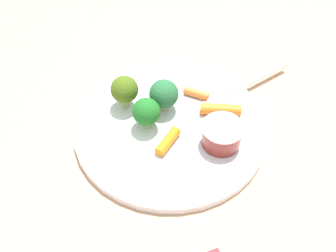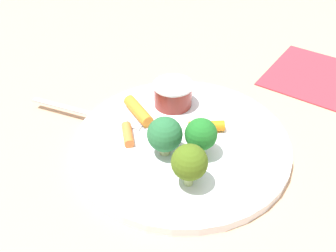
{
  "view_description": "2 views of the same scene",
  "coord_description": "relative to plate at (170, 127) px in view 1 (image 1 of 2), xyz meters",
  "views": [
    {
      "loc": [
        -0.03,
        0.38,
        0.45
      ],
      "look_at": [
        0.0,
        0.01,
        0.02
      ],
      "focal_mm": 44.08,
      "sensor_mm": 36.0,
      "label": 1
    },
    {
      "loc": [
        0.31,
        -0.19,
        0.33
      ],
      "look_at": [
        -0.02,
        -0.01,
        0.03
      ],
      "focal_mm": 40.28,
      "sensor_mm": 36.0,
      "label": 2
    }
  ],
  "objects": [
    {
      "name": "ground_plane",
      "position": [
        0.0,
        0.0,
        -0.01
      ],
      "size": [
        2.4,
        2.4,
        0.0
      ],
      "primitive_type": "plane",
      "color": "tan"
    },
    {
      "name": "plate",
      "position": [
        0.0,
        0.0,
        0.0
      ],
      "size": [
        0.27,
        0.27,
        0.01
      ],
      "primitive_type": "cylinder",
      "color": "silver",
      "rests_on": "ground_plane"
    },
    {
      "name": "sauce_cup",
      "position": [
        -0.07,
        0.03,
        0.02
      ],
      "size": [
        0.06,
        0.06,
        0.03
      ],
      "color": "maroon",
      "rests_on": "plate"
    },
    {
      "name": "broccoli_floret_0",
      "position": [
        0.03,
        0.01,
        0.04
      ],
      "size": [
        0.04,
        0.04,
        0.05
      ],
      "color": "#91C171",
      "rests_on": "plate"
    },
    {
      "name": "broccoli_floret_1",
      "position": [
        0.01,
        -0.03,
        0.03
      ],
      "size": [
        0.04,
        0.04,
        0.05
      ],
      "color": "#9BA96D",
      "rests_on": "plate"
    },
    {
      "name": "broccoli_floret_2",
      "position": [
        0.07,
        -0.03,
        0.04
      ],
      "size": [
        0.04,
        0.04,
        0.05
      ],
      "color": "#9AAE6D",
      "rests_on": "plate"
    },
    {
      "name": "carrot_stick_0",
      "position": [
        -0.0,
        0.04,
        0.01
      ],
      "size": [
        0.03,
        0.05,
        0.01
      ],
      "primitive_type": "cylinder",
      "rotation": [
        1.57,
        0.0,
        5.84
      ],
      "color": "orange",
      "rests_on": "plate"
    },
    {
      "name": "carrot_stick_1",
      "position": [
        -0.03,
        -0.06,
        0.01
      ],
      "size": [
        0.04,
        0.02,
        0.01
      ],
      "primitive_type": "cylinder",
      "rotation": [
        1.57,
        0.0,
        1.27
      ],
      "color": "orange",
      "rests_on": "plate"
    },
    {
      "name": "carrot_stick_2",
      "position": [
        -0.07,
        -0.03,
        0.01
      ],
      "size": [
        0.06,
        0.02,
        0.02
      ],
      "primitive_type": "cylinder",
      "rotation": [
        1.57,
        0.0,
        1.6
      ],
      "color": "orange",
      "rests_on": "plate"
    },
    {
      "name": "fork",
      "position": [
        -0.11,
        -0.09,
        0.01
      ],
      "size": [
        0.14,
        0.12,
        0.0
      ],
      "color": "silver",
      "rests_on": "plate"
    }
  ]
}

